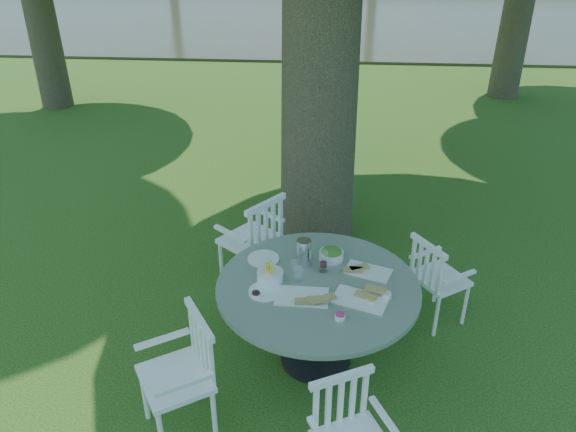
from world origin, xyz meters
name	(u,v)px	position (x,y,z in m)	size (l,w,h in m)	color
ground	(286,310)	(0.00, 0.00, 0.00)	(140.00, 140.00, 0.00)	#1B3E0D
table	(318,298)	(0.28, -0.59, 0.60)	(1.50, 1.50, 0.72)	black
chair_ne	(433,275)	(1.23, -0.05, 0.47)	(0.54, 0.55, 0.81)	white
chair_nw	(257,237)	(-0.29, 0.33, 0.55)	(0.64, 0.65, 0.94)	white
chair_sw	(188,367)	(-0.54, -1.30, 0.53)	(0.60, 0.61, 0.90)	white
chair_se	(347,428)	(0.49, -1.67, 0.48)	(0.54, 0.52, 0.81)	white
tableware	(308,271)	(0.20, -0.49, 0.77)	(1.13, 0.86, 0.22)	white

